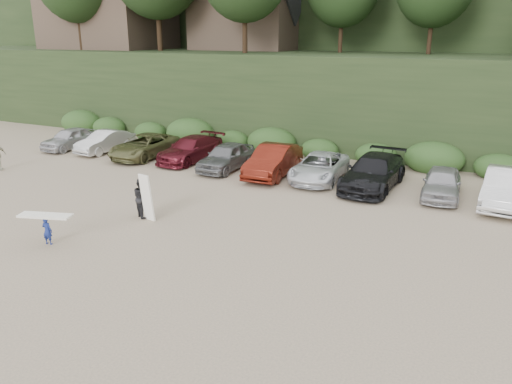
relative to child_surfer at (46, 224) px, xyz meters
The scene contains 4 objects.
ground 7.29m from the child_surfer, 18.39° to the left, with size 120.00×120.00×0.00m, color tan.
parked_cars 14.94m from the child_surfer, 54.43° to the left, with size 39.35×6.01×1.64m.
child_surfer is the anchor object (origin of this frame).
adult_surfer 4.02m from the child_surfer, 70.51° to the left, with size 1.29×0.96×1.98m.
Camera 1 is at (7.29, -14.03, 7.40)m, focal length 35.00 mm.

